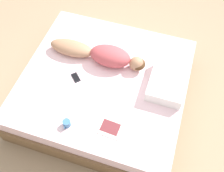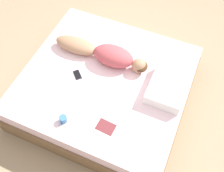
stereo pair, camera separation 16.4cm
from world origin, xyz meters
TOP-DOWN VIEW (x-y plane):
  - ground_plane at (0.00, 0.00)m, footprint 12.00×12.00m
  - bed at (0.00, 0.00)m, footprint 1.98×2.09m
  - person at (-0.27, -0.14)m, footprint 0.31×1.29m
  - open_magazine at (0.51, 0.29)m, footprint 0.48×0.32m
  - coffee_mug at (0.73, -0.19)m, footprint 0.12×0.09m
  - cell_phone at (0.11, -0.34)m, footprint 0.16×0.16m
  - pillow at (-0.12, 0.76)m, footprint 0.58×0.42m

SIDE VIEW (x-z plane):
  - ground_plane at x=0.00m, z-range 0.00..0.00m
  - bed at x=0.00m, z-range 0.00..0.50m
  - open_magazine at x=0.51m, z-range 0.51..0.52m
  - cell_phone at x=0.11m, z-range 0.51..0.52m
  - coffee_mug at x=0.73m, z-range 0.51..0.59m
  - pillow at x=-0.12m, z-range 0.51..0.66m
  - person at x=-0.27m, z-range 0.49..0.73m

